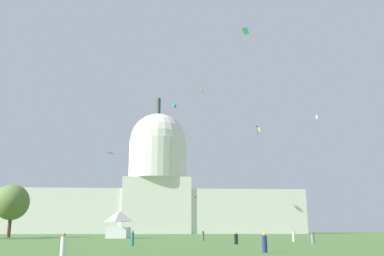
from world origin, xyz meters
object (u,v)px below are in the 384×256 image
(kite_green_mid, at_px, (245,32))
(kite_gold_mid, at_px, (259,130))
(kite_white_mid, at_px, (317,117))
(kite_magenta_low, at_px, (195,199))
(person_black_back_left, at_px, (236,239))
(kite_orange_high, at_px, (267,104))
(kite_cyan_low, at_px, (107,155))
(person_olive_front_right, at_px, (203,236))
(person_white_front_center, at_px, (63,246))
(person_white_aisle_center, at_px, (294,236))
(event_tent, at_px, (119,224))
(capitol_building, at_px, (157,190))
(person_navy_mid_right, at_px, (265,243))
(kite_turquoise_high, at_px, (175,106))
(person_teal_back_right, at_px, (132,239))
(kite_yellow_high, at_px, (202,92))
(tree_west_near, at_px, (12,202))
(kite_red_high, at_px, (256,128))
(person_grey_lawn_far_left, at_px, (313,238))

(kite_green_mid, xyz_separation_m, kite_gold_mid, (17.23, 66.35, 2.39))
(kite_white_mid, bearing_deg, kite_magenta_low, -130.16)
(person_black_back_left, height_order, kite_orange_high, kite_orange_high)
(kite_cyan_low, bearing_deg, person_olive_front_right, 153.25)
(person_white_front_center, bearing_deg, kite_white_mid, -41.68)
(person_black_back_left, height_order, person_white_aisle_center, person_white_aisle_center)
(event_tent, relative_size, kite_gold_mid, 5.18)
(capitol_building, bearing_deg, person_navy_mid_right, -86.47)
(person_white_front_center, relative_size, person_olive_front_right, 0.89)
(kite_orange_high, height_order, kite_gold_mid, kite_orange_high)
(kite_white_mid, distance_m, kite_gold_mid, 33.91)
(capitol_building, height_order, kite_white_mid, capitol_building)
(person_white_front_center, distance_m, kite_green_mid, 40.19)
(person_navy_mid_right, relative_size, kite_turquoise_high, 0.96)
(person_teal_back_right, relative_size, kite_yellow_high, 0.57)
(person_teal_back_right, distance_m, kite_white_mid, 57.35)
(person_teal_back_right, distance_m, person_white_front_center, 20.19)
(event_tent, height_order, tree_west_near, tree_west_near)
(kite_gold_mid, bearing_deg, kite_red_high, 0.59)
(tree_west_near, xyz_separation_m, kite_green_mid, (46.58, -51.41, 20.02))
(person_black_back_left, height_order, kite_turquoise_high, kite_turquoise_high)
(event_tent, height_order, kite_green_mid, kite_green_mid)
(kite_green_mid, relative_size, kite_magenta_low, 0.57)
(person_navy_mid_right, bearing_deg, person_white_aisle_center, 17.60)
(kite_green_mid, bearing_deg, kite_gold_mid, -72.78)
(kite_green_mid, xyz_separation_m, kite_red_high, (22.59, 93.81, 9.72))
(person_grey_lawn_far_left, distance_m, kite_yellow_high, 99.77)
(kite_turquoise_high, height_order, kite_yellow_high, kite_turquoise_high)
(person_grey_lawn_far_left, relative_size, kite_cyan_low, 0.38)
(person_grey_lawn_far_left, xyz_separation_m, person_black_back_left, (-10.40, -2.13, -0.02))
(kite_orange_high, bearing_deg, kite_yellow_high, 175.84)
(kite_turquoise_high, height_order, kite_magenta_low, kite_turquoise_high)
(person_grey_lawn_far_left, bearing_deg, kite_green_mid, -8.80)
(person_black_back_left, xyz_separation_m, kite_green_mid, (1.86, -0.76, 27.47))
(kite_green_mid, distance_m, kite_gold_mid, 68.59)
(person_black_back_left, height_order, kite_gold_mid, kite_gold_mid)
(kite_white_mid, bearing_deg, kite_orange_high, -149.90)
(person_grey_lawn_far_left, xyz_separation_m, kite_orange_high, (19.54, 95.00, 47.65))
(capitol_building, height_order, person_teal_back_right, capitol_building)
(person_navy_mid_right, height_order, kite_turquoise_high, kite_turquoise_high)
(kite_red_high, bearing_deg, kite_gold_mid, -37.11)
(kite_yellow_high, bearing_deg, person_white_front_center, 72.68)
(kite_magenta_low, bearing_deg, person_white_front_center, 98.66)
(tree_west_near, relative_size, person_teal_back_right, 7.31)
(kite_magenta_low, bearing_deg, kite_cyan_low, 94.83)
(person_white_front_center, xyz_separation_m, kite_red_high, (39.79, 117.63, 37.14))
(kite_white_mid, bearing_deg, kite_yellow_high, -125.50)
(capitol_building, distance_m, person_grey_lawn_far_left, 152.32)
(kite_orange_high, bearing_deg, kite_white_mid, -117.66)
(person_navy_mid_right, xyz_separation_m, person_white_aisle_center, (11.64, 29.82, 0.09))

